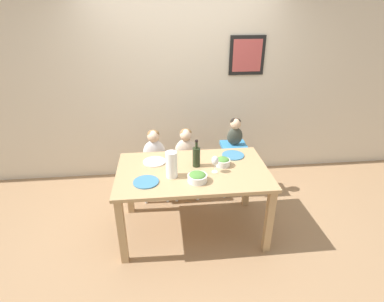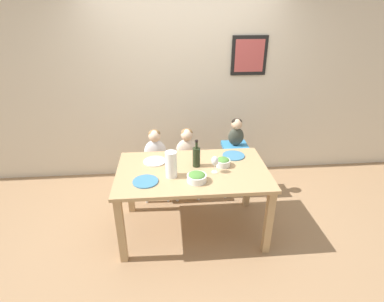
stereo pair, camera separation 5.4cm
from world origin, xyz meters
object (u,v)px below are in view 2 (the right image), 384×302
at_px(wine_bottle, 196,156).
at_px(salad_bowl_large, 197,177).
at_px(salad_bowl_small, 223,162).
at_px(person_child_left, 155,148).
at_px(chair_far_left, 156,170).
at_px(paper_towel_roll, 171,164).
at_px(dinner_plate_front_left, 145,181).
at_px(dinner_plate_back_right, 234,156).
at_px(person_baby_right, 236,131).
at_px(chair_right_highchair, 235,157).
at_px(dinner_plate_back_left, 155,161).
at_px(person_child_center, 187,146).
at_px(chair_far_center, 187,169).
at_px(wine_glass_near, 215,161).

bearing_deg(wine_bottle, salad_bowl_large, -94.86).
bearing_deg(salad_bowl_small, person_child_left, 138.85).
height_order(chair_far_left, salad_bowl_large, salad_bowl_large).
xyz_separation_m(wine_bottle, paper_towel_roll, (-0.26, -0.19, 0.02)).
relative_size(dinner_plate_front_left, dinner_plate_back_right, 1.00).
distance_m(person_child_left, salad_bowl_small, 0.97).
distance_m(person_child_left, dinner_plate_back_right, 0.98).
relative_size(person_baby_right, dinner_plate_front_left, 1.43).
height_order(chair_right_highchair, dinner_plate_back_left, dinner_plate_back_left).
height_order(paper_towel_roll, dinner_plate_back_left, paper_towel_roll).
distance_m(person_child_center, dinner_plate_front_left, 1.00).
xyz_separation_m(paper_towel_roll, salad_bowl_large, (0.24, -0.11, -0.09)).
relative_size(wine_bottle, dinner_plate_back_right, 1.21).
bearing_deg(salad_bowl_small, chair_right_highchair, 66.28).
distance_m(chair_right_highchair, dinner_plate_front_left, 1.41).
distance_m(person_child_center, salad_bowl_small, 0.72).
bearing_deg(person_child_left, chair_right_highchair, -0.06).
distance_m(chair_far_center, dinner_plate_front_left, 1.07).
bearing_deg(salad_bowl_large, chair_right_highchair, 57.67).
xyz_separation_m(chair_far_left, chair_far_center, (0.39, 0.00, 0.00)).
height_order(person_child_left, salad_bowl_small, person_child_left).
distance_m(wine_bottle, salad_bowl_large, 0.31).
height_order(chair_far_left, person_baby_right, person_baby_right).
distance_m(chair_far_center, salad_bowl_small, 0.83).
relative_size(person_baby_right, salad_bowl_large, 1.85).
xyz_separation_m(person_child_center, salad_bowl_large, (0.03, -0.92, 0.11)).
bearing_deg(dinner_plate_front_left, chair_right_highchair, 39.73).
height_order(person_baby_right, salad_bowl_large, person_baby_right).
relative_size(person_child_center, wine_glass_near, 2.60).
relative_size(person_baby_right, dinner_plate_back_left, 1.43).
xyz_separation_m(chair_far_center, person_child_left, (-0.39, 0.00, 0.31)).
distance_m(chair_far_left, salad_bowl_small, 1.05).
distance_m(person_baby_right, salad_bowl_large, 1.09).
height_order(person_child_center, dinner_plate_front_left, person_child_center).
bearing_deg(chair_right_highchair, wine_glass_near, -116.86).
relative_size(chair_right_highchair, person_baby_right, 2.00).
xyz_separation_m(chair_far_center, salad_bowl_small, (0.33, -0.63, 0.42)).
height_order(person_child_left, wine_bottle, wine_bottle).
bearing_deg(chair_right_highchair, dinner_plate_back_right, -105.62).
xyz_separation_m(wine_glass_near, dinner_plate_back_right, (0.27, 0.34, -0.12)).
bearing_deg(salad_bowl_large, dinner_plate_back_right, 46.93).
distance_m(chair_right_highchair, dinner_plate_back_right, 0.50).
bearing_deg(chair_far_center, chair_right_highchair, -0.00).
relative_size(person_child_left, paper_towel_roll, 1.74).
distance_m(person_baby_right, dinner_plate_back_left, 1.11).
bearing_deg(paper_towel_roll, dinner_plate_back_right, 28.72).
height_order(person_child_center, dinner_plate_back_left, person_child_center).
relative_size(paper_towel_roll, wine_glass_near, 1.50).
bearing_deg(salad_bowl_small, chair_far_left, 138.89).
distance_m(salad_bowl_large, dinner_plate_front_left, 0.49).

